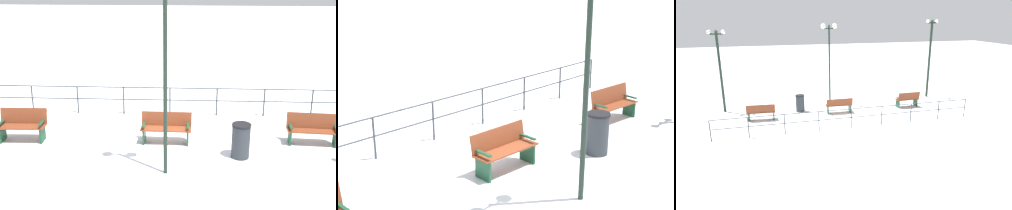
{
  "view_description": "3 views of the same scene",
  "coord_description": "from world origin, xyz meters",
  "views": [
    {
      "loc": [
        11.73,
        0.68,
        5.2
      ],
      "look_at": [
        -1.09,
        0.01,
        0.84
      ],
      "focal_mm": 46.06,
      "sensor_mm": 36.0,
      "label": 1
    },
    {
      "loc": [
        6.76,
        -6.88,
        4.55
      ],
      "look_at": [
        -1.58,
        1.57,
        0.75
      ],
      "focal_mm": 53.4,
      "sensor_mm": 36.0,
      "label": 2
    },
    {
      "loc": [
        -16.11,
        4.09,
        5.46
      ],
      "look_at": [
        -1.36,
        0.05,
        0.84
      ],
      "focal_mm": 32.4,
      "sensor_mm": 36.0,
      "label": 3
    }
  ],
  "objects": [
    {
      "name": "waterfront_railing",
      "position": [
        -2.52,
        0.0,
        0.67
      ],
      "size": [
        0.05,
        13.07,
        1.0
      ],
      "color": "#383D42",
      "rests_on": "ground"
    },
    {
      "name": "trash_bin",
      "position": [
        0.81,
        2.1,
        0.49
      ],
      "size": [
        0.52,
        0.52,
        0.98
      ],
      "color": "#2D3338",
      "rests_on": "ground"
    },
    {
      "name": "bench_third",
      "position": [
        -0.22,
        4.31,
        0.47
      ],
      "size": [
        0.59,
        1.52,
        0.91
      ],
      "rotation": [
        0.0,
        0.0,
        -0.07
      ],
      "color": "brown",
      "rests_on": "ground"
    },
    {
      "name": "bench_nearest",
      "position": [
        -0.05,
        -4.3,
        0.49
      ],
      "size": [
        0.61,
        1.42,
        0.96
      ],
      "rotation": [
        0.0,
        0.0,
        0.02
      ],
      "color": "brown",
      "rests_on": "ground"
    },
    {
      "name": "ground_plane",
      "position": [
        0.0,
        0.0,
        0.0
      ],
      "size": [
        80.0,
        80.0,
        0.0
      ],
      "primitive_type": "plane",
      "color": "white",
      "rests_on": "ground"
    },
    {
      "name": "bench_second",
      "position": [
        -0.11,
        0.0,
        0.47
      ],
      "size": [
        0.58,
        1.51,
        0.9
      ],
      "rotation": [
        0.0,
        0.0,
        -0.03
      ],
      "color": "brown",
      "rests_on": "ground"
    },
    {
      "name": "lamppost_middle",
      "position": [
        1.84,
        0.09,
        3.73
      ],
      "size": [
        0.31,
        0.99,
        4.92
      ],
      "color": "#1E2D23",
      "rests_on": "ground"
    }
  ]
}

